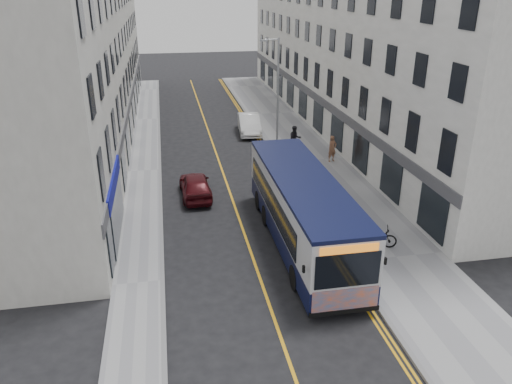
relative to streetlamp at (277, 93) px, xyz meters
name	(u,v)px	position (x,y,z in m)	size (l,w,h in m)	color
ground	(253,258)	(-4.17, -14.00, -4.38)	(140.00, 140.00, 0.00)	black
pavement_east	(312,161)	(2.08, -2.00, -4.32)	(4.50, 64.00, 0.12)	gray
pavement_west	(144,171)	(-9.17, -2.00, -4.32)	(2.00, 64.00, 0.12)	gray
kerb_east	(280,163)	(-0.17, -2.00, -4.32)	(0.18, 64.00, 0.13)	slate
kerb_west	(160,170)	(-8.17, -2.00, -4.32)	(0.18, 64.00, 0.13)	slate
road_centre_line	(221,167)	(-4.17, -2.00, -4.38)	(0.12, 64.00, 0.01)	orange
road_dbl_yellow_inner	(273,164)	(-0.62, -2.00, -4.38)	(0.10, 64.00, 0.01)	orange
road_dbl_yellow_outer	(276,164)	(-0.42, -2.00, -4.38)	(0.10, 64.00, 0.01)	orange
terrace_east	(346,46)	(7.33, 7.00, 2.12)	(6.00, 46.00, 13.00)	white
terrace_west	(85,52)	(-13.17, 7.00, 2.12)	(6.00, 46.00, 13.00)	silver
streetlamp	(277,93)	(0.00, 0.00, 0.00)	(1.32, 0.18, 8.00)	#999CA1
city_bus	(303,209)	(-1.72, -13.18, -2.53)	(2.72, 11.66, 3.39)	black
bicycle	(376,237)	(1.52, -14.17, -3.76)	(0.67, 1.93, 1.01)	black
pedestrian_near	(332,149)	(3.32, -2.51, -3.37)	(0.65, 0.43, 1.78)	brown
pedestrian_far	(295,139)	(1.40, 0.05, -3.34)	(0.90, 0.70, 1.85)	black
car_white	(249,124)	(-0.97, 5.53, -3.62)	(1.62, 4.66, 1.53)	white
car_maroon	(195,185)	(-6.17, -6.60, -3.68)	(1.65, 4.10, 1.40)	#440B10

